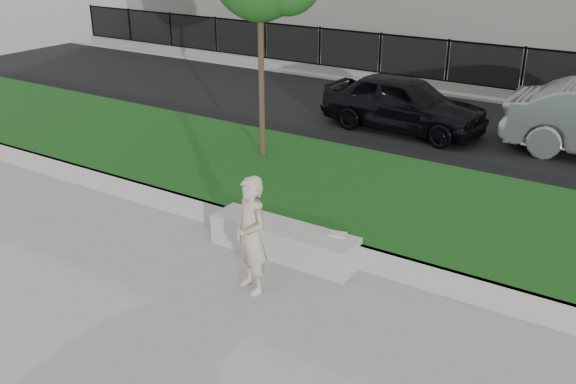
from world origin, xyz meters
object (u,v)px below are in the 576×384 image
Objects in this scene: book at (338,234)px; car_dark at (404,103)px; man at (251,236)px; stone_bench at (284,240)px.

book is 0.06× the size of car_dark.
car_dark is (-1.20, 7.98, -0.12)m from man.
stone_bench is 1.27m from man.
book is 6.96m from car_dark.
stone_bench is at bearing 123.59° from man.
car_dark is at bearing 98.37° from stone_bench.
man is at bearing -168.00° from car_dark.
book is at bearing 86.64° from man.
stone_bench is at bearing 178.36° from book.
man reaches higher than book.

